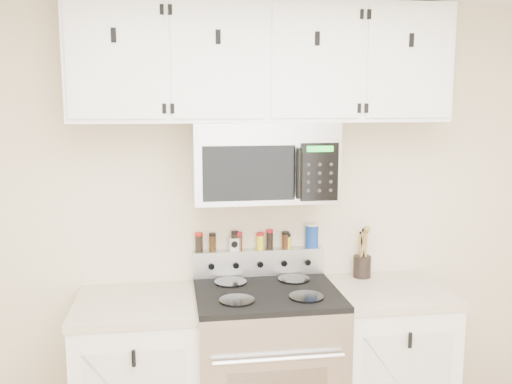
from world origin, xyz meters
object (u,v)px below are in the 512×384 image
range (267,371)px  salt_canister (312,236)px  microwave (263,161)px  utensil_crock (362,265)px

range → salt_canister: salt_canister is taller
microwave → utensil_crock: (0.61, 0.11, -0.63)m
utensil_crock → microwave: bearing=-170.2°
range → salt_canister: size_ratio=7.76×
microwave → utensil_crock: microwave is taller
utensil_crock → salt_canister: bearing=170.4°
range → microwave: microwave is taller
range → utensil_crock: bearing=20.8°
range → salt_canister: 0.80m
utensil_crock → salt_canister: (-0.30, 0.05, 0.18)m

